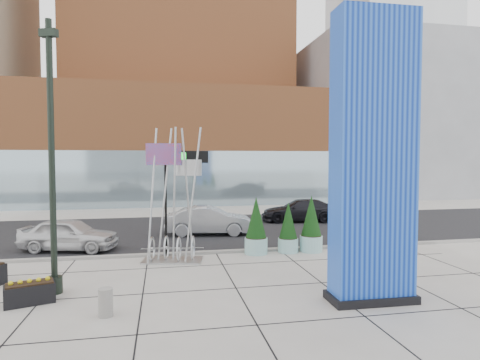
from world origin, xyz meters
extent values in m
plane|color=#9E9991|center=(0.00, 0.00, 0.00)|extent=(160.00, 160.00, 0.00)
cube|color=black|center=(0.00, 10.00, 0.01)|extent=(80.00, 12.00, 0.02)
cube|color=gray|center=(0.00, 4.00, 0.06)|extent=(80.00, 0.30, 0.12)
cube|color=#9C562D|center=(1.00, 27.00, 5.50)|extent=(34.00, 10.00, 11.00)
cube|color=#8CA5B2|center=(1.00, 22.20, 2.50)|extent=(34.00, 0.60, 5.00)
cube|color=slate|center=(26.00, 32.00, 9.00)|extent=(20.00, 18.00, 18.00)
cube|color=#B2B7BC|center=(36.00, 48.00, 27.50)|extent=(16.00, 16.00, 55.00)
cube|color=#0B2EAE|center=(4.76, -2.94, 4.30)|extent=(2.40, 0.99, 8.60)
cube|color=black|center=(4.76, -2.94, 0.12)|extent=(2.60, 1.19, 0.24)
cylinder|color=black|center=(-4.75, -0.37, 4.28)|extent=(0.19, 0.19, 8.57)
cylinder|color=black|center=(-4.75, -0.37, 0.27)|extent=(0.47, 0.47, 0.54)
cube|color=black|center=(-4.75, -0.37, 8.14)|extent=(0.58, 0.40, 0.24)
cube|color=#BBBEC1|center=(-0.96, 3.00, 0.03)|extent=(2.65, 1.67, 0.07)
cylinder|color=#BBBEC1|center=(-1.75, 2.78, 2.79)|extent=(0.09, 0.09, 5.58)
cylinder|color=#BBBEC1|center=(-1.30, 3.17, 2.79)|extent=(0.09, 0.09, 5.58)
cylinder|color=#BBBEC1|center=(-0.85, 2.89, 2.79)|extent=(0.09, 0.09, 5.58)
cylinder|color=#BBBEC1|center=(-0.35, 3.22, 2.79)|extent=(0.09, 0.09, 5.58)
cylinder|color=#BBBEC1|center=(-0.07, 2.72, 2.79)|extent=(0.09, 0.09, 5.58)
torus|color=#BBBEC1|center=(-1.80, 2.89, 0.54)|extent=(0.27, 1.01, 1.02)
torus|color=#BBBEC1|center=(-1.24, 3.11, 0.54)|extent=(0.27, 1.01, 1.02)
torus|color=#BBBEC1|center=(-0.68, 2.89, 0.54)|extent=(0.27, 1.01, 1.02)
torus|color=#BBBEC1|center=(-0.13, 3.11, 0.54)|extent=(0.27, 1.01, 1.02)
cube|color=red|center=(-1.30, 3.00, 4.47)|extent=(1.45, 0.23, 0.89)
cube|color=#BBBEC1|center=(-0.29, 3.11, 3.91)|extent=(1.09, 0.37, 0.67)
cylinder|color=gray|center=(-2.90, -2.65, 0.38)|extent=(0.39, 0.39, 0.77)
cylinder|color=black|center=(-1.22, 3.80, 2.29)|extent=(0.11, 0.11, 4.58)
cube|color=black|center=(-0.24, 3.80, 4.36)|extent=(2.08, 1.04, 0.55)
cube|color=#19D833|center=(-0.68, 3.68, 4.36)|extent=(0.71, 0.32, 0.38)
cylinder|color=#99CECC|center=(5.37, 3.56, 0.36)|extent=(1.04, 1.04, 0.73)
cylinder|color=black|center=(5.37, 3.56, 0.73)|extent=(0.96, 0.96, 0.06)
cone|color=black|center=(5.37, 3.56, 1.66)|extent=(0.94, 0.94, 1.87)
cylinder|color=#99CECC|center=(4.27, 3.60, 0.32)|extent=(0.92, 0.92, 0.64)
cylinder|color=black|center=(4.27, 3.60, 0.64)|extent=(0.85, 0.85, 0.06)
cone|color=black|center=(4.27, 3.60, 1.47)|extent=(0.83, 0.83, 1.66)
cylinder|color=#99CECC|center=(2.77, 3.60, 0.36)|extent=(1.03, 1.03, 0.72)
cylinder|color=black|center=(2.77, 3.60, 0.72)|extent=(0.95, 0.95, 0.06)
cone|color=black|center=(2.77, 3.60, 1.65)|extent=(0.93, 0.93, 1.85)
cube|color=black|center=(-5.24, -1.20, 0.29)|extent=(1.50, 1.07, 0.58)
cube|color=black|center=(-5.24, -1.20, 0.60)|extent=(1.38, 0.95, 0.06)
imported|color=silver|center=(-5.64, 5.80, 0.75)|extent=(4.72, 2.80, 1.50)
imported|color=#A0A2A7|center=(1.20, 8.50, 0.80)|extent=(5.01, 2.31, 1.59)
imported|color=black|center=(7.84, 12.06, 0.75)|extent=(5.46, 2.91, 1.51)
camera|label=1|loc=(-1.36, -13.81, 4.27)|focal=30.00mm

